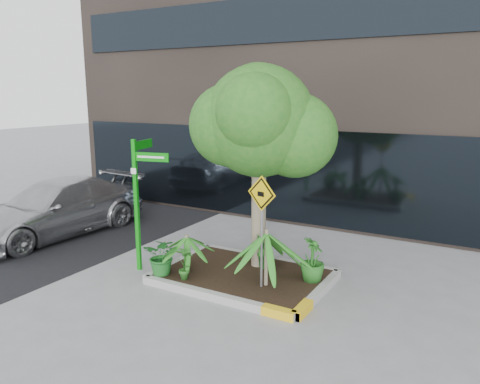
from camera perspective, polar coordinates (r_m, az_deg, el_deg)
The scene contains 14 objects.
ground at distance 9.42m, azimuth -1.58°, elevation -11.02°, with size 80.00×80.00×0.00m, color gray.
asphalt_road at distance 13.77m, azimuth -25.46°, elevation -4.66°, with size 7.00×80.00×0.01m, color black.
planter at distance 9.49m, azimuth 0.50°, elevation -10.17°, with size 3.35×2.36×0.15m.
tree at distance 9.30m, azimuth 2.42°, elevation 8.62°, with size 2.86×2.54×4.29m.
palm_front at distance 8.62m, azimuth 3.25°, elevation -5.00°, with size 1.22×1.22×1.36m.
palm_left at distance 9.42m, azimuth -6.52°, elevation -5.49°, with size 0.86×0.86×0.96m.
palm_back at distance 9.86m, azimuth 2.85°, elevation -5.32°, with size 0.73×0.73×0.81m.
parked_car at distance 13.18m, azimuth -21.53°, elevation -1.86°, with size 1.99×4.91×1.42m, color #A7A7AB.
shrub_a at distance 9.43m, azimuth -9.40°, elevation -7.65°, with size 0.70×0.70×0.78m, color #1A5D1F.
shrub_b at distance 9.10m, azimuth 8.82°, elevation -8.14°, with size 0.47×0.47×0.84m, color #22621D.
shrub_c at distance 9.14m, azimuth -6.77°, elevation -8.57°, with size 0.35×0.35×0.67m, color #255E1D.
shrub_d at distance 9.63m, azimuth 2.95°, elevation -7.24°, with size 0.40×0.40×0.73m, color #19591A.
street_sign_post at distance 9.86m, azimuth -12.15°, elevation 0.20°, with size 0.93×0.81×2.77m.
cattle_sign at distance 8.42m, azimuth 2.66°, elevation -2.55°, with size 0.63×0.18×2.10m.
Camera 1 is at (4.52, -7.39, 3.70)m, focal length 35.00 mm.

